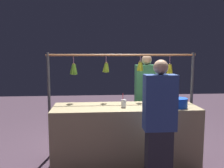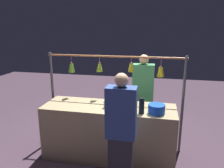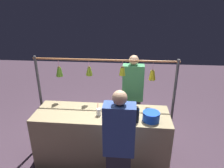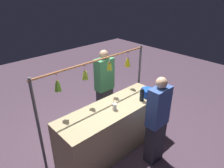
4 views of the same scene
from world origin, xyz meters
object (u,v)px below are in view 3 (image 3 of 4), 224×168
Objects in this scene: water_bottle at (136,115)px; customer_person at (119,150)px; drink_cup at (99,112)px; vendor_person at (132,98)px; blue_bucket at (151,116)px.

customer_person is at bearing 67.00° from water_bottle.
customer_person is (-0.34, 0.62, -0.16)m from drink_cup.
vendor_person is at bearing -96.34° from customer_person.
customer_person reaches higher than water_bottle.
drink_cup reaches higher than blue_bucket.
drink_cup is at bearing -60.88° from customer_person.
water_bottle is 1.18× the size of drink_cup.
vendor_person reaches higher than customer_person.
customer_person is at bearing 83.66° from vendor_person.
blue_bucket is 0.96m from vendor_person.
drink_cup is 0.73m from customer_person.
water_bottle is 0.22m from blue_bucket.
water_bottle is at bearing 11.76° from blue_bucket.
customer_person is at bearing 52.02° from blue_bucket.
customer_person is at bearing 119.12° from drink_cup.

